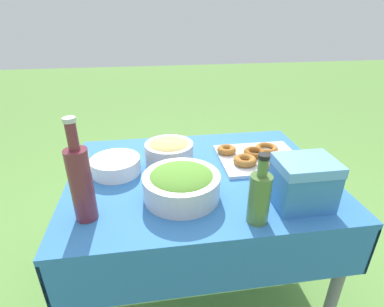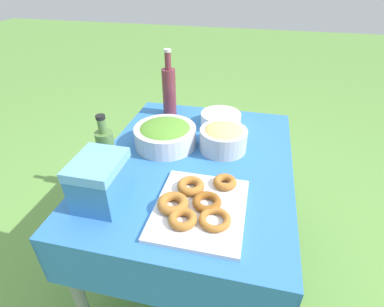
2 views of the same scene
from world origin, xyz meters
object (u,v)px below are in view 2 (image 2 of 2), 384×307
at_px(pasta_bowl, 223,137).
at_px(donut_platter, 198,205).
at_px(cooler_box, 100,181).
at_px(olive_oil_bottle, 106,149).
at_px(wine_bottle, 169,90).
at_px(salad_bowl, 165,134).
at_px(plate_stack, 221,119).

height_order(pasta_bowl, donut_platter, pasta_bowl).
bearing_deg(donut_platter, cooler_box, 95.33).
bearing_deg(olive_oil_bottle, wine_bottle, -10.05).
distance_m(wine_bottle, cooler_box, 0.81).
relative_size(olive_oil_bottle, wine_bottle, 0.69).
bearing_deg(salad_bowl, plate_stack, -40.98).
bearing_deg(olive_oil_bottle, donut_platter, -110.40).
xyz_separation_m(salad_bowl, cooler_box, (-0.45, 0.12, 0.03)).
bearing_deg(salad_bowl, donut_platter, -148.27).
bearing_deg(donut_platter, plate_stack, 1.38).
bearing_deg(salad_bowl, olive_oil_bottle, 142.85).
xyz_separation_m(pasta_bowl, wine_bottle, (0.33, 0.37, 0.08)).
distance_m(olive_oil_bottle, cooler_box, 0.21).
xyz_separation_m(donut_platter, wine_bottle, (0.77, 0.34, 0.13)).
xyz_separation_m(pasta_bowl, olive_oil_bottle, (-0.27, 0.48, 0.04)).
relative_size(salad_bowl, olive_oil_bottle, 1.16).
bearing_deg(donut_platter, salad_bowl, 31.73).
bearing_deg(cooler_box, plate_stack, -26.11).
distance_m(pasta_bowl, wine_bottle, 0.50).
bearing_deg(pasta_bowl, salad_bowl, 95.13).
distance_m(donut_platter, plate_stack, 0.69).
height_order(salad_bowl, plate_stack, salad_bowl).
bearing_deg(plate_stack, olive_oil_bottle, 140.79).
bearing_deg(cooler_box, salad_bowl, -14.45).
distance_m(olive_oil_bottle, wine_bottle, 0.62).
bearing_deg(pasta_bowl, olive_oil_bottle, 119.99).
distance_m(salad_bowl, donut_platter, 0.49).
relative_size(salad_bowl, pasta_bowl, 1.33).
bearing_deg(donut_platter, pasta_bowl, -4.04).
distance_m(pasta_bowl, olive_oil_bottle, 0.55).
relative_size(pasta_bowl, plate_stack, 1.03).
height_order(olive_oil_bottle, wine_bottle, wine_bottle).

